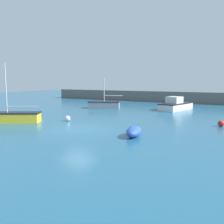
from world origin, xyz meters
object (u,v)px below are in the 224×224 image
Objects in this scene: fishing_dinghy_green at (134,131)px; sailboat_twin_hulled at (104,105)px; mooring_buoy_white at (68,118)px; sailboat_short_mast at (8,117)px; motorboat_grey_hull at (175,105)px; mooring_buoy_red at (221,124)px.

sailboat_twin_hulled is (-10.81, 13.89, 0.14)m from fishing_dinghy_green.
sailboat_short_mast is at bearing -143.43° from mooring_buoy_white.
mooring_buoy_white is (-8.02, 2.83, -0.10)m from fishing_dinghy_green.
motorboat_grey_hull reaches higher than fishing_dinghy_green.
sailboat_short_mast is 12.29m from fishing_dinghy_green.
sailboat_short_mast is at bearing -157.16° from mooring_buoy_red.
mooring_buoy_white is at bearing 167.91° from motorboat_grey_hull.
sailboat_short_mast is 20.01m from motorboat_grey_hull.
mooring_buoy_red is (15.45, -7.10, -0.23)m from sailboat_twin_hulled.
sailboat_twin_hulled is at bearing -126.55° from sailboat_short_mast.
motorboat_grey_hull is 11.87m from mooring_buoy_red.
mooring_buoy_red is at bearing 131.56° from sailboat_twin_hulled.
motorboat_grey_hull is 1.27× the size of sailboat_twin_hulled.
sailboat_short_mast reaches higher than mooring_buoy_white.
motorboat_grey_hull reaches higher than mooring_buoy_red.
mooring_buoy_red is (4.64, 6.79, -0.09)m from fishing_dinghy_green.
sailboat_short_mast is 2.44× the size of fishing_dinghy_green.
mooring_buoy_red is at bearing -48.45° from fishing_dinghy_green.
motorboat_grey_hull is at bearing -152.09° from sailboat_short_mast.
mooring_buoy_white is at bearing -162.61° from mooring_buoy_red.
sailboat_short_mast reaches higher than fishing_dinghy_green.
mooring_buoy_red is (6.48, -9.94, -0.35)m from motorboat_grey_hull.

